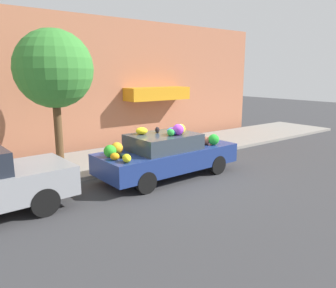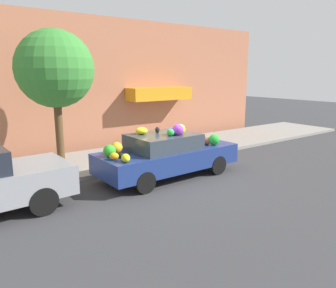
# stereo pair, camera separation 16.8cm
# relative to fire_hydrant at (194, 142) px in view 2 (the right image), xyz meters

# --- Properties ---
(ground_plane) EXTENTS (60.00, 60.00, 0.00)m
(ground_plane) POSITION_rel_fire_hydrant_xyz_m (-2.55, -1.75, -0.46)
(ground_plane) COLOR #38383A
(sidewalk_curb) EXTENTS (24.00, 3.20, 0.12)m
(sidewalk_curb) POSITION_rel_fire_hydrant_xyz_m (-2.55, 0.95, -0.40)
(sidewalk_curb) COLOR gray
(sidewalk_curb) RESTS_ON ground
(building_facade) EXTENTS (18.00, 1.20, 5.27)m
(building_facade) POSITION_rel_fire_hydrant_xyz_m (-2.42, 3.17, 2.15)
(building_facade) COLOR #B26B4C
(building_facade) RESTS_ON ground
(street_tree) EXTENTS (2.33, 2.33, 4.23)m
(street_tree) POSITION_rel_fire_hydrant_xyz_m (-4.95, 0.69, 2.70)
(street_tree) COLOR brown
(street_tree) RESTS_ON sidewalk_curb
(fire_hydrant) EXTENTS (0.20, 0.20, 0.70)m
(fire_hydrant) POSITION_rel_fire_hydrant_xyz_m (0.00, 0.00, 0.00)
(fire_hydrant) COLOR gold
(fire_hydrant) RESTS_ON sidewalk_curb
(art_car) EXTENTS (4.35, 1.78, 1.64)m
(art_car) POSITION_rel_fire_hydrant_xyz_m (-2.60, -1.78, 0.25)
(art_car) COLOR navy
(art_car) RESTS_ON ground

